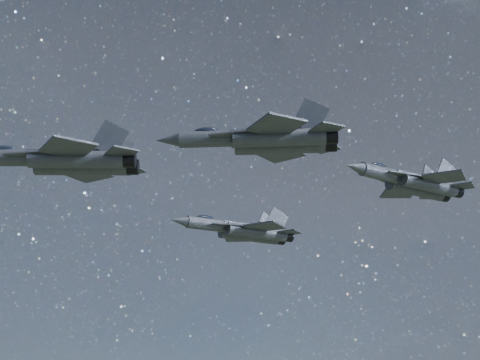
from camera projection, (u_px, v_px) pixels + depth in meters
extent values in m
cylinder|color=#333740|center=(17.00, 158.00, 64.73)|extent=(8.12, 2.85, 1.68)
ellipsoid|color=black|center=(5.00, 150.00, 64.96)|extent=(2.70, 1.50, 0.83)
cube|color=#333740|center=(75.00, 159.00, 64.78)|extent=(8.96, 2.91, 1.40)
cylinder|color=#333740|center=(76.00, 159.00, 63.61)|extent=(9.18, 3.01, 1.68)
cylinder|color=#333740|center=(81.00, 167.00, 65.65)|extent=(9.18, 3.01, 1.68)
cylinder|color=black|center=(128.00, 160.00, 63.67)|extent=(1.61, 1.74, 1.55)
cylinder|color=black|center=(131.00, 167.00, 65.71)|extent=(1.61, 1.74, 1.55)
cube|color=#333740|center=(33.00, 154.00, 63.33)|extent=(5.66, 2.99, 0.13)
cube|color=#333740|center=(41.00, 164.00, 66.09)|extent=(5.64, 1.42, 0.13)
cube|color=#333740|center=(68.00, 148.00, 61.22)|extent=(5.59, 5.87, 0.22)
cube|color=#333740|center=(85.00, 173.00, 68.17)|extent=(6.11, 6.17, 0.22)
cube|color=#333740|center=(122.00, 152.00, 62.40)|extent=(3.28, 3.41, 0.16)
cube|color=#333740|center=(129.00, 170.00, 67.10)|extent=(3.61, 3.64, 0.16)
cube|color=#333740|center=(110.00, 139.00, 64.02)|extent=(3.68, 1.02, 3.83)
cube|color=#333740|center=(115.00, 149.00, 66.58)|extent=(3.75, 0.62, 3.83)
cylinder|color=#333740|center=(214.00, 225.00, 87.18)|extent=(7.80, 4.03, 1.62)
cone|color=#333740|center=(179.00, 221.00, 84.93)|extent=(2.83, 2.19, 1.45)
ellipsoid|color=black|center=(206.00, 218.00, 86.86)|extent=(2.69, 1.84, 0.80)
cube|color=#333740|center=(250.00, 230.00, 89.60)|extent=(8.56, 4.25, 1.35)
cylinder|color=#333740|center=(257.00, 232.00, 88.77)|extent=(8.78, 4.37, 1.62)
cylinder|color=#333740|center=(249.00, 235.00, 90.51)|extent=(8.78, 4.37, 1.62)
cylinder|color=black|center=(287.00, 236.00, 90.92)|extent=(1.76, 1.85, 1.50)
cylinder|color=black|center=(279.00, 239.00, 92.66)|extent=(1.76, 1.85, 1.50)
cube|color=#333740|center=(232.00, 225.00, 86.81)|extent=(5.51, 1.88, 0.12)
cube|color=#333740|center=(222.00, 230.00, 89.16)|extent=(5.25, 3.69, 0.12)
cube|color=#333740|center=(265.00, 227.00, 86.65)|extent=(5.96, 5.88, 0.21)
cube|color=#333740|center=(239.00, 238.00, 92.57)|extent=(4.85, 5.24, 0.21)
cube|color=#333740|center=(290.00, 232.00, 89.67)|extent=(3.53, 3.51, 0.16)
cube|color=#333740|center=(272.00, 239.00, 93.67)|extent=(2.84, 3.01, 0.16)
cube|color=#333740|center=(277.00, 220.00, 90.52)|extent=(3.55, 1.05, 3.70)
cube|color=#333740|center=(267.00, 224.00, 92.70)|extent=(3.37, 1.60, 3.70)
cylinder|color=#333740|center=(219.00, 139.00, 54.77)|extent=(6.68, 2.93, 1.38)
cone|color=#333740|center=(168.00, 140.00, 55.11)|extent=(2.36, 1.72, 1.24)
ellipsoid|color=black|center=(207.00, 132.00, 55.06)|extent=(2.27, 1.41, 0.68)
cube|color=#333740|center=(275.00, 137.00, 54.40)|extent=(7.35, 3.05, 1.15)
cylinder|color=#333740|center=(279.00, 138.00, 53.41)|extent=(7.54, 3.14, 1.38)
cylinder|color=#333740|center=(280.00, 146.00, 55.08)|extent=(7.54, 3.14, 1.38)
cylinder|color=black|center=(331.00, 136.00, 53.09)|extent=(1.42, 1.51, 1.27)
cylinder|color=black|center=(330.00, 144.00, 54.76)|extent=(1.42, 1.51, 1.27)
cube|color=#333740|center=(237.00, 134.00, 53.48)|extent=(4.58, 2.83, 0.11)
cube|color=#333740|center=(240.00, 144.00, 55.74)|extent=(4.64, 1.22, 0.11)
cube|color=#333740|center=(276.00, 126.00, 51.47)|extent=(4.37, 4.65, 0.18)
cube|color=#333740|center=(278.00, 153.00, 57.16)|extent=(5.07, 5.06, 0.18)
cube|color=#333740|center=(327.00, 129.00, 52.08)|extent=(2.56, 2.68, 0.13)
cube|color=#333740|center=(325.00, 147.00, 55.93)|extent=(3.00, 3.00, 0.13)
cube|color=#333740|center=(311.00, 116.00, 53.52)|extent=(2.95, 1.12, 3.15)
cube|color=#333740|center=(310.00, 127.00, 55.61)|extent=(3.06, 0.64, 3.15)
cylinder|color=#333740|center=(387.00, 175.00, 68.54)|extent=(6.82, 4.05, 1.44)
cone|color=#333740|center=(354.00, 167.00, 66.25)|extent=(2.54, 2.07, 1.29)
ellipsoid|color=black|center=(378.00, 166.00, 68.18)|extent=(2.40, 1.77, 0.71)
cube|color=#333740|center=(419.00, 183.00, 71.00)|extent=(7.48, 4.30, 1.20)
cylinder|color=#333740|center=(429.00, 185.00, 70.33)|extent=(7.67, 4.42, 1.44)
cylinder|color=#333740|center=(416.00, 189.00, 71.80)|extent=(7.67, 4.42, 1.44)
cylinder|color=black|center=(456.00, 191.00, 72.52)|extent=(1.63, 1.70, 1.33)
cylinder|color=black|center=(443.00, 195.00, 73.99)|extent=(1.63, 1.70, 1.33)
cube|color=#333740|center=(407.00, 175.00, 68.37)|extent=(4.90, 2.04, 0.11)
cube|color=#333740|center=(390.00, 181.00, 70.36)|extent=(4.52, 3.56, 0.11)
cube|color=#333740|center=(444.00, 177.00, 68.53)|extent=(5.25, 5.13, 0.18)
cube|color=#333740|center=(399.00, 192.00, 73.53)|extent=(4.04, 4.43, 0.18)
cube|color=#333740|center=(462.00, 186.00, 71.43)|extent=(3.11, 3.07, 0.14)
cube|color=#333740|center=(432.00, 196.00, 74.82)|extent=(2.36, 2.52, 0.14)
cube|color=#333740|center=(446.00, 173.00, 72.07)|extent=(3.08, 1.18, 3.28)
cube|color=#333740|center=(430.00, 179.00, 73.91)|extent=(2.89, 1.65, 3.28)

